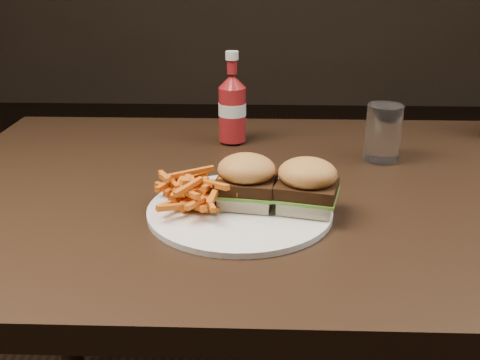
{
  "coord_description": "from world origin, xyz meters",
  "views": [
    {
      "loc": [
        -0.04,
        -0.88,
        1.11
      ],
      "look_at": [
        -0.07,
        -0.11,
        0.8
      ],
      "focal_mm": 42.0,
      "sensor_mm": 36.0,
      "label": 1
    }
  ],
  "objects_px": {
    "dining_table": "(281,194)",
    "tumbler": "(383,132)",
    "plate": "(240,210)",
    "ketchup_bottle": "(232,114)"
  },
  "relations": [
    {
      "from": "ketchup_bottle",
      "to": "tumbler",
      "type": "relative_size",
      "value": 1.06
    },
    {
      "from": "dining_table",
      "to": "tumbler",
      "type": "height_order",
      "value": "tumbler"
    },
    {
      "from": "dining_table",
      "to": "plate",
      "type": "relative_size",
      "value": 4.35
    },
    {
      "from": "plate",
      "to": "tumbler",
      "type": "height_order",
      "value": "tumbler"
    },
    {
      "from": "ketchup_bottle",
      "to": "tumbler",
      "type": "distance_m",
      "value": 0.3
    },
    {
      "from": "dining_table",
      "to": "plate",
      "type": "xyz_separation_m",
      "value": [
        -0.07,
        -0.12,
        0.03
      ]
    },
    {
      "from": "plate",
      "to": "ketchup_bottle",
      "type": "height_order",
      "value": "ketchup_bottle"
    },
    {
      "from": "ketchup_bottle",
      "to": "tumbler",
      "type": "height_order",
      "value": "ketchup_bottle"
    },
    {
      "from": "plate",
      "to": "ketchup_bottle",
      "type": "distance_m",
      "value": 0.35
    },
    {
      "from": "dining_table",
      "to": "plate",
      "type": "height_order",
      "value": "plate"
    }
  ]
}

